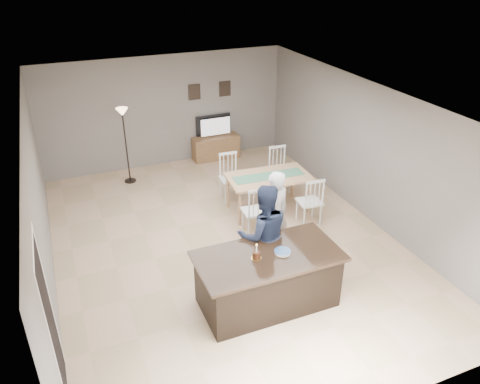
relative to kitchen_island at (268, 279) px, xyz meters
name	(u,v)px	position (x,y,z in m)	size (l,w,h in m)	color
floor	(225,242)	(0.00, 1.80, -0.45)	(8.00, 8.00, 0.00)	tan
room_shell	(224,160)	(0.00, 1.80, 1.22)	(8.00, 8.00, 8.00)	slate
kitchen_island	(268,279)	(0.00, 0.00, 0.00)	(2.15, 1.10, 0.90)	black
tv_console	(216,147)	(1.20, 5.57, -0.15)	(1.20, 0.40, 0.60)	brown
television	(215,126)	(1.20, 5.64, 0.41)	(0.91, 0.12, 0.53)	black
tv_screen_glow	(216,127)	(1.20, 5.56, 0.42)	(0.78, 0.78, 0.00)	#CD5E16
picture_frames	(210,90)	(1.15, 5.78, 1.30)	(1.10, 0.02, 0.38)	black
doorway	(49,312)	(-2.99, -0.50, 0.80)	(0.00, 2.10, 2.65)	black
woman	(274,215)	(0.64, 1.12, 0.37)	(0.60, 0.39, 1.65)	#B1B0B5
man	(263,235)	(0.18, 0.55, 0.41)	(0.84, 0.66, 1.73)	#1A233A
birthday_cake	(256,255)	(-0.20, -0.01, 0.50)	(0.16, 0.16, 0.25)	gold
plate_stack	(283,252)	(0.21, -0.04, 0.47)	(0.25, 0.25, 0.04)	white
dining_table	(268,182)	(1.27, 2.61, 0.19)	(1.73, 1.98, 1.02)	tan
floor_lamp	(124,126)	(-1.14, 5.07, 0.93)	(0.27, 0.27, 1.78)	black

